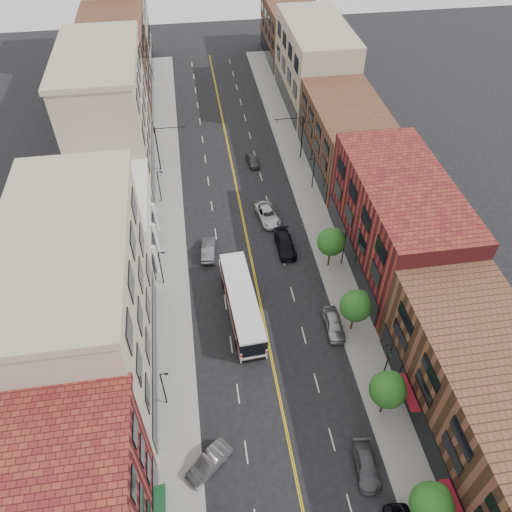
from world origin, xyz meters
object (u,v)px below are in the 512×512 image
car_angle_b (209,462)px  car_parked_far (334,324)px  car_lane_b (268,215)px  car_lane_c (253,160)px  car_parked_mid (366,466)px  city_bus (242,303)px  car_lane_a (285,245)px  car_lane_behind (208,249)px

car_angle_b → car_parked_far: 19.80m
car_lane_b → car_lane_c: size_ratio=1.41×
car_angle_b → car_lane_c: 47.50m
car_parked_mid → car_parked_far: 15.53m
city_bus → car_lane_c: city_bus is taller
car_lane_a → car_parked_mid: bearing=-87.7°
car_parked_far → car_lane_b: 20.03m
city_bus → car_parked_mid: size_ratio=2.85×
car_angle_b → car_parked_mid: (13.61, -2.34, -0.07)m
car_lane_a → car_lane_b: 6.39m
car_lane_behind → car_lane_b: (8.56, 5.63, 0.00)m
car_lane_b → car_lane_behind: bearing=-154.6°
city_bus → car_lane_c: 30.12m
car_parked_mid → car_lane_a: 28.88m
car_angle_b → car_lane_behind: 27.22m
car_parked_mid → car_parked_far: car_parked_far is taller
city_bus → car_parked_far: city_bus is taller
city_bus → car_parked_mid: bearing=-69.1°
city_bus → car_lane_a: size_ratio=2.47×
car_lane_a → car_lane_c: 19.84m
car_parked_far → car_angle_b: bearing=-136.5°
city_bus → car_angle_b: (-5.13, -16.71, -1.23)m
city_bus → car_lane_b: size_ratio=2.39×
car_lane_a → car_angle_b: bearing=-115.3°
car_angle_b → car_lane_b: (10.74, 32.76, 0.03)m
car_angle_b → car_lane_a: bearing=114.7°
car_angle_b → car_lane_a: size_ratio=0.84×
car_parked_far → car_lane_behind: 18.83m
car_parked_far → car_lane_a: (-2.82, 13.34, -0.02)m
car_angle_b → car_parked_far: size_ratio=0.96×
car_lane_behind → car_lane_a: 9.82m
car_lane_a → car_lane_b: car_lane_a is taller
city_bus → car_parked_mid: 20.89m
car_parked_mid → car_lane_behind: 31.61m
car_lane_a → city_bus: bearing=-126.0°
car_angle_b → car_lane_b: 34.47m
car_lane_behind → car_angle_b: bearing=92.0°
car_parked_mid → car_lane_c: 48.72m
city_bus → car_parked_far: 10.37m
car_parked_far → car_parked_mid: bearing=-92.5°
car_parked_far → car_lane_a: bearing=103.8°
car_parked_far → car_lane_c: (-4.16, 33.14, -0.13)m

